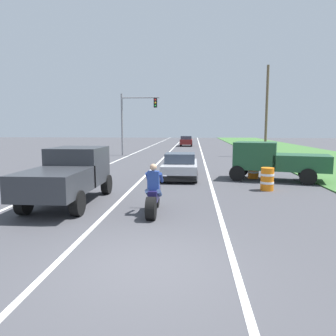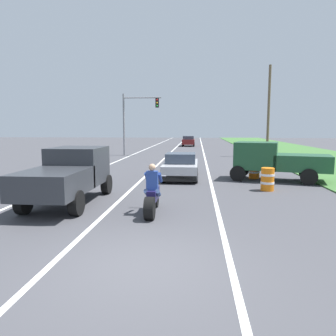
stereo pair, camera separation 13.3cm
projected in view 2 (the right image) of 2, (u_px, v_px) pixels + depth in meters
name	position (u px, v px, depth m)	size (l,w,h in m)	color
ground_plane	(140.00, 266.00, 6.40)	(160.00, 160.00, 0.00)	#424247
lane_stripe_left_solid	(119.00, 161.00, 26.64)	(0.14, 120.00, 0.01)	white
lane_stripe_right_solid	(206.00, 161.00, 25.99)	(0.14, 120.00, 0.01)	white
lane_stripe_centre_dashed	(162.00, 161.00, 26.32)	(0.14, 120.00, 0.01)	white
grass_verge_right	(336.00, 162.00, 25.08)	(10.00, 120.00, 0.06)	#3D6B33
motorcycle_with_rider	(152.00, 196.00, 10.12)	(0.70, 2.21, 1.62)	black
sports_car_silver	(181.00, 167.00, 17.42)	(1.84, 4.30, 1.37)	#B7B7BC
pickup_truck_left_lane_dark_grey	(69.00, 173.00, 11.59)	(2.02, 4.80, 1.98)	#2D3035
pickup_truck_right_shoulder_dark_green	(275.00, 159.00, 16.56)	(5.14, 3.14, 1.98)	#1E4C2D
traffic_light_mast_near	(135.00, 115.00, 31.34)	(3.80, 0.34, 6.00)	gray
utility_pole_roadside	(269.00, 111.00, 30.16)	(0.24, 0.24, 8.50)	brown
construction_barrel_nearest	(268.00, 179.00, 13.96)	(0.58, 0.58, 1.00)	orange
construction_barrel_mid	(254.00, 169.00, 17.30)	(0.58, 0.58, 1.00)	orange
distant_car_far_ahead	(188.00, 141.00, 47.10)	(1.80, 4.00, 1.50)	maroon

